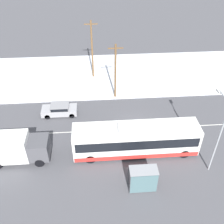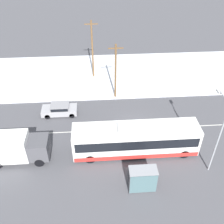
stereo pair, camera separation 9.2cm
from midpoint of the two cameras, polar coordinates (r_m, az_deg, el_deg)
The scene contains 11 objects.
ground_plane at distance 29.73m, azimuth 5.21°, elevation -3.66°, with size 120.00×120.00×0.00m, color #4C4C51.
snow_lot at distance 39.84m, azimuth 2.55°, elevation 8.33°, with size 80.00×13.04×0.12m.
lane_marking_center at distance 29.73m, azimuth 5.21°, elevation -3.66°, with size 60.00×0.12×0.00m.
city_bus at distance 26.01m, azimuth 5.09°, elevation -5.98°, with size 12.28×2.57×3.42m.
box_truck at distance 26.83m, azimuth -20.58°, elevation -7.25°, with size 6.21×2.30×3.01m.
sedan_car at distance 31.83m, azimuth -11.41°, elevation 0.61°, with size 4.16×1.80×1.38m.
pedestrian_at_stop at distance 24.38m, azimuth 7.37°, elevation -12.39°, with size 0.58×0.26×1.61m.
bus_shelter at distance 22.92m, azimuth 6.79°, elevation -14.08°, with size 2.41×1.20×2.40m.
streetlamp at distance 24.16m, azimuth 22.19°, elevation -3.20°, with size 0.36×2.44×7.75m.
utility_pole_roadside at distance 32.59m, azimuth 0.66°, elevation 8.89°, with size 1.80×0.24×7.37m.
utility_pole_snowlot at distance 37.20m, azimuth -4.43°, elevation 13.46°, with size 1.80×0.24×8.35m.
Camera 1 is at (-4.40, -21.95, 19.57)m, focal length 42.00 mm.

